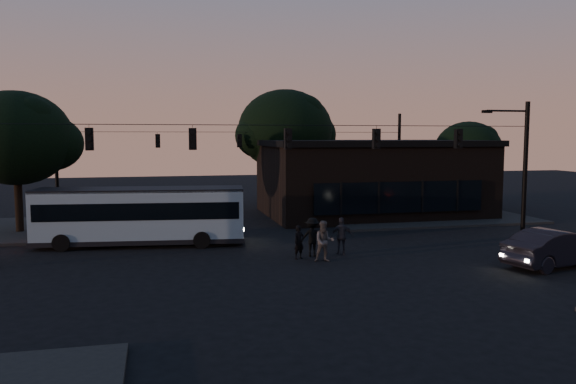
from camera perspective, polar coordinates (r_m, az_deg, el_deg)
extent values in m
plane|color=black|center=(23.68, 2.24, -8.18)|extent=(120.00, 120.00, 0.00)
cube|color=black|center=(40.85, 13.30, -2.36)|extent=(14.00, 10.00, 0.15)
cube|color=black|center=(37.41, -25.23, -3.48)|extent=(14.00, 10.00, 0.15)
cube|color=black|center=(41.18, 8.39, 1.19)|extent=(15.00, 10.00, 5.00)
cube|color=black|center=(41.06, 8.44, 4.95)|extent=(15.40, 10.40, 0.40)
cube|color=black|center=(36.55, 11.33, -0.52)|extent=(11.50, 0.18, 2.00)
cylinder|color=black|center=(45.46, -0.30, 1.03)|extent=(0.44, 0.44, 4.00)
ellipsoid|color=black|center=(45.31, -0.30, 6.33)|extent=(7.60, 7.60, 6.46)
cylinder|color=black|center=(47.05, 17.71, 0.31)|extent=(0.44, 0.44, 3.00)
ellipsoid|color=black|center=(46.88, 17.82, 4.15)|extent=(5.20, 5.20, 4.42)
cylinder|color=black|center=(36.22, -25.67, -1.02)|extent=(0.44, 0.44, 3.60)
ellipsoid|color=black|center=(36.02, -25.93, 4.96)|extent=(6.40, 6.40, 5.44)
cylinder|color=black|center=(32.48, 22.94, 1.83)|extent=(0.24, 0.24, 7.50)
cylinder|color=black|center=(26.88, 0.00, 6.80)|extent=(26.00, 0.03, 0.03)
cube|color=black|center=(26.31, -19.53, 5.09)|extent=(0.34, 0.30, 1.00)
cube|color=black|center=(26.21, -9.66, 5.33)|extent=(0.34, 0.30, 1.00)
cube|color=black|center=(26.87, 0.00, 5.42)|extent=(0.34, 0.30, 1.00)
cube|color=black|center=(28.25, 8.96, 5.36)|extent=(0.34, 0.30, 1.00)
cube|color=black|center=(30.23, 16.91, 5.20)|extent=(0.34, 0.30, 1.00)
cylinder|color=black|center=(42.75, -22.47, 2.66)|extent=(0.24, 0.24, 7.50)
cylinder|color=black|center=(46.35, 11.19, 3.18)|extent=(0.24, 0.24, 7.50)
cylinder|color=black|center=(42.61, -4.97, 6.09)|extent=(26.00, 0.03, 0.03)
cube|color=black|center=(42.16, -13.09, 5.08)|extent=(0.34, 0.30, 1.00)
cube|color=black|center=(42.60, -4.96, 5.21)|extent=(0.34, 0.30, 1.00)
cube|color=black|center=(43.88, 2.85, 5.24)|extent=(0.34, 0.30, 1.00)
cube|color=#829AA6|center=(30.14, -14.74, -2.12)|extent=(10.77, 3.60, 2.50)
cube|color=black|center=(30.11, -14.75, -1.67)|extent=(10.35, 3.59, 0.86)
cube|color=black|center=(30.00, -14.80, 0.24)|extent=(10.77, 3.60, 0.14)
cube|color=black|center=(30.35, -14.67, -4.64)|extent=(10.87, 3.67, 0.24)
cylinder|color=black|center=(29.93, -22.05, -4.83)|extent=(0.89, 0.34, 0.86)
cylinder|color=black|center=(32.21, -20.92, -4.06)|extent=(0.89, 0.34, 0.86)
cylinder|color=black|center=(28.87, -8.75, -4.85)|extent=(0.89, 0.34, 0.86)
cylinder|color=black|center=(31.23, -8.59, -4.05)|extent=(0.89, 0.34, 0.86)
imported|color=black|center=(27.14, 25.56, -5.17)|extent=(5.29, 2.88, 1.65)
imported|color=black|center=(26.06, 1.13, -5.14)|extent=(0.68, 0.59, 1.56)
imported|color=#464140|center=(25.52, 3.71, -5.02)|extent=(1.01, 0.84, 1.87)
imported|color=black|center=(27.08, 5.47, -4.48)|extent=(1.12, 0.62, 1.81)
imported|color=black|center=(26.62, 2.49, -4.60)|extent=(1.33, 0.98, 1.85)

